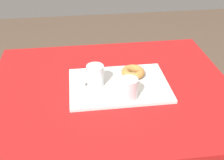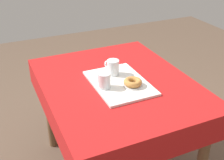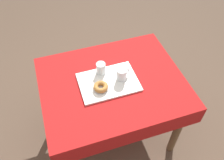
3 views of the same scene
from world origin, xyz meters
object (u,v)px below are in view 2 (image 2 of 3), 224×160
object	(u,v)px
serving_tray	(119,83)
water_glass_near	(104,81)
tea_mug_left	(113,68)
donut_plate_left	(133,85)
dining_table	(117,97)
sugar_donut_left	(133,82)

from	to	relation	value
serving_tray	water_glass_near	distance (m)	0.12
tea_mug_left	donut_plate_left	distance (m)	0.19
dining_table	sugar_donut_left	bearing A→B (deg)	25.83
sugar_donut_left	serving_tray	bearing A→B (deg)	-144.33
serving_tray	sugar_donut_left	xyz separation A→B (m)	(0.07, 0.05, 0.03)
serving_tray	donut_plate_left	distance (m)	0.09
tea_mug_left	sugar_donut_left	distance (m)	0.19
dining_table	serving_tray	world-z (taller)	serving_tray
dining_table	serving_tray	xyz separation A→B (m)	(0.03, -0.00, 0.12)
dining_table	sugar_donut_left	distance (m)	0.20
dining_table	donut_plate_left	distance (m)	0.18
dining_table	water_glass_near	world-z (taller)	water_glass_near
dining_table	tea_mug_left	xyz separation A→B (m)	(-0.07, 0.00, 0.18)
sugar_donut_left	water_glass_near	bearing A→B (deg)	-107.07
water_glass_near	donut_plate_left	world-z (taller)	water_glass_near
tea_mug_left	water_glass_near	size ratio (longest dim) A/B	1.22
tea_mug_left	sugar_donut_left	bearing A→B (deg)	14.79
donut_plate_left	serving_tray	bearing A→B (deg)	-144.33
water_glass_near	donut_plate_left	size ratio (longest dim) A/B	0.80
tea_mug_left	water_glass_near	world-z (taller)	tea_mug_left
dining_table	tea_mug_left	distance (m)	0.19
water_glass_near	donut_plate_left	bearing A→B (deg)	72.93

